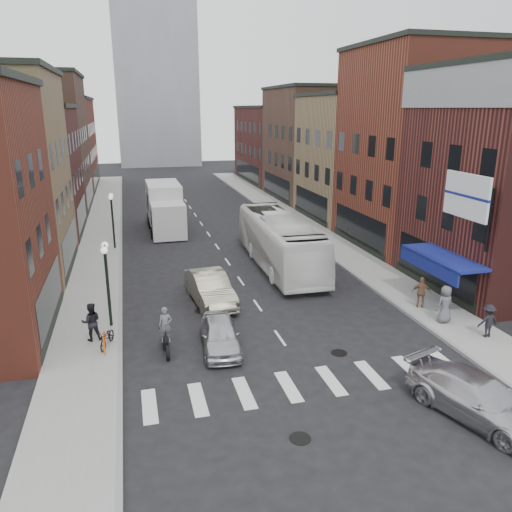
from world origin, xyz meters
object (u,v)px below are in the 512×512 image
at_px(ped_left_solo, 91,322).
at_px(ped_right_a, 488,321).
at_px(billboard_sign, 468,197).
at_px(streetlamp_far, 112,211).
at_px(motorcycle_rider, 166,332).
at_px(sedan_left_near, 220,335).
at_px(streetlamp_near, 106,270).
at_px(ped_right_b, 422,292).
at_px(bike_rack, 104,343).
at_px(ped_right_c, 445,304).
at_px(curb_car, 477,398).
at_px(parked_bicycle, 107,337).
at_px(box_truck, 165,208).
at_px(sedan_left_far, 210,288).
at_px(transit_bus, 279,241).

distance_m(ped_left_solo, ped_right_a, 17.54).
bearing_deg(ped_right_a, billboard_sign, -82.31).
height_order(streetlamp_far, motorcycle_rider, streetlamp_far).
bearing_deg(sedan_left_near, streetlamp_near, 148.63).
height_order(sedan_left_near, ped_right_b, ped_right_b).
distance_m(bike_rack, ped_left_solo, 1.49).
bearing_deg(ped_right_c, curb_car, 55.25).
height_order(streetlamp_far, parked_bicycle, streetlamp_far).
relative_size(ped_left_solo, ped_right_a, 1.14).
height_order(box_truck, ped_right_c, box_truck).
bearing_deg(streetlamp_near, curb_car, -40.83).
xyz_separation_m(curb_car, ped_left_solo, (-12.75, 8.97, 0.29)).
bearing_deg(sedan_left_far, streetlamp_far, 107.48).
bearing_deg(box_truck, ped_left_solo, -103.56).
relative_size(sedan_left_far, ped_left_solo, 2.92).
bearing_deg(transit_bus, motorcycle_rider, -127.06).
relative_size(billboard_sign, ped_right_c, 2.03).
bearing_deg(ped_right_c, streetlamp_near, -21.26).
relative_size(streetlamp_far, sedan_left_far, 0.81).
distance_m(billboard_sign, ped_left_solo, 17.63).
height_order(transit_bus, sedan_left_far, transit_bus).
xyz_separation_m(streetlamp_far, bike_rack, (-0.20, -16.70, -2.36)).
xyz_separation_m(billboard_sign, streetlamp_far, (-15.99, 17.50, -3.22)).
bearing_deg(streetlamp_near, ped_right_b, -6.26).
bearing_deg(sedan_left_far, ped_right_b, -25.07).
distance_m(billboard_sign, streetlamp_far, 23.92).
relative_size(billboard_sign, ped_right_a, 2.43).
bearing_deg(billboard_sign, transit_bus, 117.11).
xyz_separation_m(box_truck, ped_left_solo, (-4.89, -20.73, -0.89)).
relative_size(billboard_sign, ped_right_b, 2.27).
bearing_deg(sedan_left_near, billboard_sign, 4.01).
height_order(bike_rack, ped_left_solo, ped_left_solo).
relative_size(billboard_sign, streetlamp_near, 0.90).
relative_size(streetlamp_near, ped_right_c, 2.25).
relative_size(billboard_sign, ped_left_solo, 2.14).
bearing_deg(billboard_sign, bike_rack, 177.17).
relative_size(motorcycle_rider, ped_right_a, 1.36).
xyz_separation_m(sedan_left_near, ped_right_a, (11.72, -2.09, 0.24)).
height_order(streetlamp_near, bike_rack, streetlamp_near).
bearing_deg(motorcycle_rider, curb_car, -29.74).
relative_size(streetlamp_far, ped_right_a, 2.70).
height_order(box_truck, sedan_left_far, box_truck).
bearing_deg(billboard_sign, streetlamp_near, 167.65).
relative_size(motorcycle_rider, ped_right_c, 1.13).
bearing_deg(ped_right_c, sedan_left_near, -9.38).
distance_m(ped_right_a, ped_right_c, 2.08).
bearing_deg(bike_rack, ped_right_b, 3.75).
height_order(streetlamp_far, ped_left_solo, streetlamp_far).
bearing_deg(curb_car, sedan_left_near, 118.06).
distance_m(billboard_sign, sedan_left_far, 13.34).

